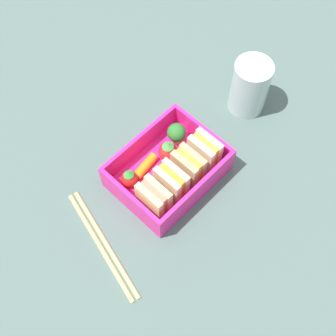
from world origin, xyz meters
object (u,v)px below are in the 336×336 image
Objects in this scene: sandwich_left at (204,151)px; strawberry_left at (129,178)px; sandwich_center_right at (154,198)px; drinking_glass at (248,86)px; sandwich_center_left at (188,166)px; broccoli_floret at (176,133)px; sandwich_center at (171,182)px; carrot_stick_far_left at (145,166)px; chopstick_pair at (103,244)px; strawberry_far_left at (168,151)px.

sandwich_left reaches higher than strawberry_left.
sandwich_center_right is 24.31cm from drinking_glass.
drinking_glass is (-16.98, -2.66, 0.93)cm from sandwich_center_left.
broccoli_floret is (-10.34, -5.36, -0.40)cm from sandwich_center_right.
sandwich_center_left is at bearing 59.27° from broccoli_floret.
sandwich_center_left is 1.00× the size of sandwich_center.
carrot_stick_far_left is at bearing -36.86° from sandwich_left.
broccoli_floret is 10.21cm from strawberry_left.
carrot_stick_far_left is (0.05, -5.40, -1.99)cm from sandwich_center.
carrot_stick_far_left is at bearing -162.62° from chopstick_pair.
sandwich_left is 13.70cm from drinking_glass.
sandwich_center_right is at bearing 56.86° from carrot_stick_far_left.
chopstick_pair is (9.06, -1.47, -3.57)cm from sandwich_center_right.
sandwich_left reaches higher than chopstick_pair.
sandwich_left is at bearing 127.37° from strawberry_far_left.
sandwich_center_left is at bearing 123.88° from carrot_stick_far_left.
sandwich_center_right reaches higher than broccoli_floret.
broccoli_floret is 14.12cm from drinking_glass.
sandwich_center_left is 0.56× the size of drinking_glass.
chopstick_pair is (12.59, 3.94, -1.57)cm from carrot_stick_far_left.
carrot_stick_far_left is 21.00cm from drinking_glass.
sandwich_center_right reaches higher than strawberry_far_left.
sandwich_center_left is 1.72× the size of strawberry_left.
sandwich_center_left is at bearing 174.84° from chopstick_pair.
strawberry_left is at bearing 1.05° from carrot_stick_far_left.
carrot_stick_far_left is (-3.53, -5.40, -1.99)cm from sandwich_center_right.
sandwich_center reaches higher than chopstick_pair.
drinking_glass reaches higher than chopstick_pair.
sandwich_left is at bearing 180.00° from sandwich_center_left.
sandwich_center_right is 11.66cm from broccoli_floret.
sandwich_center_right is 1.22× the size of carrot_stick_far_left.
strawberry_far_left is 4.12cm from carrot_stick_far_left.
broccoli_floret is at bearing -120.73° from sandwich_center_left.
chopstick_pair is at bearing 17.38° from carrot_stick_far_left.
carrot_stick_far_left is 13.28cm from chopstick_pair.
sandwich_center_left is at bearing 0.00° from sandwich_left.
sandwich_center_right is (3.58, 0.00, 0.00)cm from sandwich_center.
sandwich_center is at bearing 48.63° from strawberry_far_left.
broccoli_floret reaches higher than strawberry_left.
sandwich_center_left is 6.81cm from carrot_stick_far_left.
strawberry_far_left is 16.90cm from chopstick_pair.
strawberry_far_left is 16.94cm from drinking_glass.
broccoli_floret is 0.21× the size of chopstick_pair.
sandwich_center is (3.58, 0.00, 0.00)cm from sandwich_center_left.
sandwich_center_left is 3.58cm from sandwich_center.
broccoli_floret is at bearing 179.63° from carrot_stick_far_left.
sandwich_left reaches higher than strawberry_far_left.
chopstick_pair is at bearing 9.94° from strawberry_far_left.
strawberry_left is at bearing -7.79° from strawberry_far_left.
sandwich_center_right reaches higher than carrot_stick_far_left.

